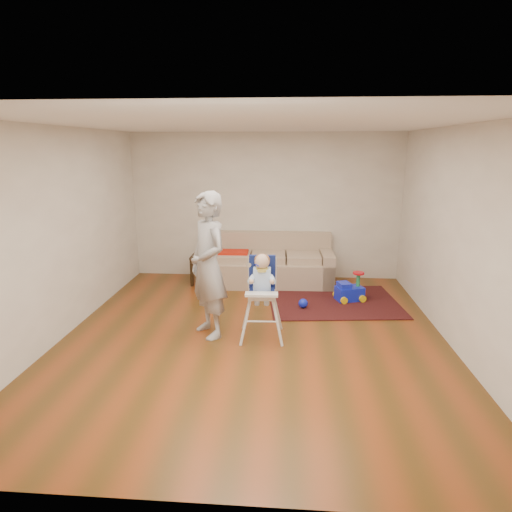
# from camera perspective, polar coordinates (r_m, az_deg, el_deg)

# --- Properties ---
(ground) EXTENTS (5.50, 5.50, 0.00)m
(ground) POSITION_cam_1_polar(r_m,az_deg,el_deg) (5.76, -0.30, -10.68)
(ground) COLOR #4F3111
(ground) RESTS_ON ground
(room_envelope) EXTENTS (5.04, 5.52, 2.72)m
(room_envelope) POSITION_cam_1_polar(r_m,az_deg,el_deg) (5.77, 0.09, 8.76)
(room_envelope) COLOR beige
(room_envelope) RESTS_ON ground
(sofa) EXTENTS (2.34, 1.01, 0.89)m
(sofa) POSITION_cam_1_polar(r_m,az_deg,el_deg) (7.77, 1.65, -0.48)
(sofa) COLOR gray
(sofa) RESTS_ON ground
(side_table) EXTENTS (0.53, 0.53, 0.53)m
(side_table) POSITION_cam_1_polar(r_m,az_deg,el_deg) (7.90, -6.53, -1.68)
(side_table) COLOR black
(side_table) RESTS_ON ground
(area_rug) EXTENTS (2.18, 1.73, 0.02)m
(area_rug) POSITION_cam_1_polar(r_m,az_deg,el_deg) (7.06, 10.25, -6.01)
(area_rug) COLOR black
(area_rug) RESTS_ON ground
(ride_on_toy) EXTENTS (0.50, 0.42, 0.46)m
(ride_on_toy) POSITION_cam_1_polar(r_m,az_deg,el_deg) (7.09, 12.40, -3.96)
(ride_on_toy) COLOR #1323D7
(ride_on_toy) RESTS_ON area_rug
(toy_ball) EXTENTS (0.14, 0.14, 0.14)m
(toy_ball) POSITION_cam_1_polar(r_m,az_deg,el_deg) (6.69, 6.30, -6.29)
(toy_ball) COLOR #1323D7
(toy_ball) RESTS_ON area_rug
(high_chair) EXTENTS (0.55, 0.55, 1.14)m
(high_chair) POSITION_cam_1_polar(r_m,az_deg,el_deg) (5.54, 0.80, -5.58)
(high_chair) COLOR silver
(high_chair) RESTS_ON ground
(adult) EXTENTS (0.78, 0.83, 1.91)m
(adult) POSITION_cam_1_polar(r_m,az_deg,el_deg) (5.54, -6.39, -1.28)
(adult) COLOR #939496
(adult) RESTS_ON ground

